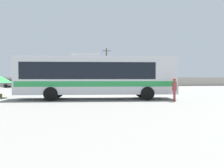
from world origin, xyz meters
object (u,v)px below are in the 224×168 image
(attendant_by_bus_door, at_px, (174,89))
(parked_car_third_silver, at_px, (86,83))
(parked_car_leftmost_grey, at_px, (15,83))
(roadside_tree_left, at_px, (40,64))
(coach_bus_silver_green, at_px, (95,75))
(roadside_tree_midleft, at_px, (74,65))
(utility_pole_near, at_px, (106,66))
(parked_car_second_silver, at_px, (47,83))

(attendant_by_bus_door, bearing_deg, parked_car_third_silver, 104.63)
(parked_car_leftmost_grey, height_order, parked_car_third_silver, parked_car_third_silver)
(parked_car_leftmost_grey, bearing_deg, roadside_tree_left, 73.30)
(parked_car_leftmost_grey, xyz_separation_m, parked_car_third_silver, (12.38, -0.23, 0.03))
(coach_bus_silver_green, height_order, roadside_tree_midleft, roadside_tree_midleft)
(coach_bus_silver_green, height_order, parked_car_third_silver, coach_bus_silver_green)
(roadside_tree_left, distance_m, roadside_tree_midleft, 7.34)
(parked_car_third_silver, bearing_deg, roadside_tree_midleft, 105.57)
(utility_pole_near, xyz_separation_m, roadside_tree_midleft, (-7.14, 2.48, 0.30))
(parked_car_leftmost_grey, relative_size, parked_car_third_silver, 1.03)
(coach_bus_silver_green, bearing_deg, parked_car_third_silver, 91.76)
(coach_bus_silver_green, distance_m, roadside_tree_midleft, 31.56)
(attendant_by_bus_door, distance_m, roadside_tree_left, 36.43)
(parked_car_leftmost_grey, distance_m, roadside_tree_left, 9.37)
(attendant_by_bus_door, bearing_deg, coach_bus_silver_green, 155.89)
(attendant_by_bus_door, xyz_separation_m, roadside_tree_left, (-16.21, 32.41, 3.73))
(parked_car_third_silver, bearing_deg, coach_bus_silver_green, -88.24)
(roadside_tree_left, bearing_deg, coach_bus_silver_green, -70.49)
(roadside_tree_left, bearing_deg, utility_pole_near, -4.42)
(attendant_by_bus_door, distance_m, parked_car_third_silver, 24.83)
(coach_bus_silver_green, height_order, attendant_by_bus_door, coach_bus_silver_green)
(attendant_by_bus_door, xyz_separation_m, parked_car_third_silver, (-6.27, 24.02, -0.13))
(attendant_by_bus_door, height_order, parked_car_third_silver, attendant_by_bus_door)
(parked_car_third_silver, height_order, roadside_tree_left, roadside_tree_left)
(attendant_by_bus_door, relative_size, parked_car_leftmost_grey, 0.37)
(coach_bus_silver_green, distance_m, parked_car_second_silver, 22.91)
(parked_car_leftmost_grey, distance_m, utility_pole_near, 18.56)
(utility_pole_near, bearing_deg, parked_car_leftmost_grey, -157.23)
(parked_car_third_silver, relative_size, utility_pole_near, 0.53)
(attendant_by_bus_door, bearing_deg, roadside_tree_midleft, 104.91)
(attendant_by_bus_door, distance_m, roadside_tree_midleft, 35.15)
(roadside_tree_midleft, bearing_deg, parked_car_second_silver, -113.62)
(parked_car_leftmost_grey, xyz_separation_m, roadside_tree_midleft, (9.66, 9.53, 3.82))
(parked_car_leftmost_grey, relative_size, parked_car_second_silver, 0.95)
(parked_car_second_silver, bearing_deg, attendant_by_bus_door, -61.23)
(coach_bus_silver_green, height_order, parked_car_leftmost_grey, coach_bus_silver_green)
(coach_bus_silver_green, relative_size, parked_car_second_silver, 2.68)
(parked_car_leftmost_grey, xyz_separation_m, parked_car_second_silver, (5.43, -0.16, 0.01))
(coach_bus_silver_green, xyz_separation_m, parked_car_leftmost_grey, (-13.04, 21.74, -1.15))
(parked_car_leftmost_grey, bearing_deg, parked_car_second_silver, -1.67)
(parked_car_third_silver, xyz_separation_m, utility_pole_near, (4.42, 7.28, 3.49))
(utility_pole_near, relative_size, roadside_tree_midleft, 1.27)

